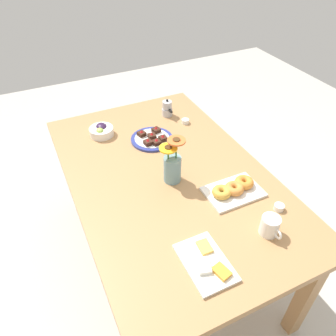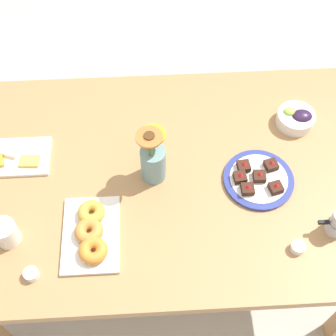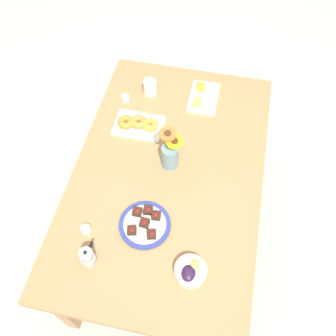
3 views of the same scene
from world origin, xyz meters
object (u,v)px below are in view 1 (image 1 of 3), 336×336
Objects in this scene: jam_cup_berry at (185,121)px; moka_pot at (167,109)px; cheese_platter at (206,263)px; croissant_platter at (234,189)px; flower_vase at (172,166)px; coffee_mug at (270,226)px; grape_bowl at (101,131)px; jam_cup_honey at (279,207)px; dessert_plate at (152,139)px; dining_table at (168,186)px.

moka_pot is at bearing -155.58° from jam_cup_berry.
cheese_platter is 0.93× the size of croissant_platter.
flower_vase is at bearing -132.67° from croissant_platter.
cheese_platter is at bearing -23.09° from jam_cup_berry.
coffee_mug is at bearing -1.37° from moka_pot.
coffee_mug is at bearing -5.38° from jam_cup_berry.
grape_bowl reaches higher than cheese_platter.
jam_cup_berry is 0.40× the size of moka_pot.
jam_cup_honey is at bearing 42.11° from flower_vase.
coffee_mug is 1.15m from grape_bowl.
jam_cup_berry is at bearing 107.82° from dessert_plate.
dessert_plate is at bearing -168.18° from coffee_mug.
croissant_platter is 0.23m from jam_cup_honey.
dessert_plate is 2.14× the size of moka_pot.
croissant_platter reaches higher than jam_cup_berry.
croissant_platter reaches higher than cheese_platter.
croissant_platter reaches higher than jam_cup_honey.
moka_pot is at bearing 178.46° from croissant_platter.
dining_table is 0.61m from coffee_mug.
cheese_platter is at bearing 5.93° from grape_bowl.
coffee_mug is 0.45× the size of flower_vase.
flower_vase reaches higher than coffee_mug.
flower_vase reaches higher than jam_cup_berry.
coffee_mug is 0.42× the size of croissant_platter.
dessert_plate is 0.39m from flower_vase.
cheese_platter is (0.57, -0.10, 0.10)m from dining_table.
coffee_mug is 1.10m from moka_pot.
grape_bowl is 0.32m from dessert_plate.
croissant_platter is at bearing -1.54° from moka_pot.
dining_table is 0.56m from grape_bowl.
cheese_platter is 1.01× the size of flower_vase.
cheese_platter is 1.06m from jam_cup_berry.
dining_table is at bearing -157.35° from coffee_mug.
croissant_platter is (0.78, 0.44, -0.01)m from grape_bowl.
moka_pot is (-0.04, 0.47, 0.02)m from grape_bowl.
flower_vase is (-0.49, -0.23, 0.04)m from coffee_mug.
dessert_plate is (-0.59, -0.19, -0.01)m from croissant_platter.
coffee_mug is 0.55m from flower_vase.
dessert_plate is at bearing -42.41° from moka_pot.
croissant_platter is 5.83× the size of jam_cup_berry.
coffee_mug is at bearing 11.82° from dessert_plate.
jam_cup_honey is (-0.11, 0.46, 0.01)m from cheese_platter.
coffee_mug is 0.45× the size of cheese_platter.
dessert_plate reaches higher than jam_cup_honey.
flower_vase is at bearing -137.89° from jam_cup_honey.
flower_vase is (0.37, -0.05, 0.08)m from dessert_plate.
jam_cup_honey is 0.55m from flower_vase.
jam_cup_honey is (0.46, 0.36, 0.10)m from dining_table.
croissant_platter is 2.35× the size of moka_pot.
grape_bowl is at bearing -126.14° from dessert_plate.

